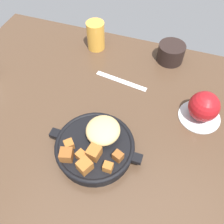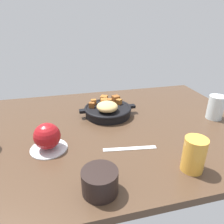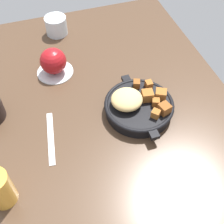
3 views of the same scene
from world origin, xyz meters
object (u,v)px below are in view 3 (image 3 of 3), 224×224
Objects in this scene: red_apple at (53,61)px; water_glass_short at (56,26)px; cast_iron_skillet at (138,105)px; butter_knife at (51,138)px.

water_glass_short is at bearing -13.21° from red_apple.
cast_iron_skillet is at bearing -140.66° from red_apple.
water_glass_short is (45.97, -11.09, 3.13)cm from butter_knife.
red_apple is at bearing -6.00° from butter_knife.
red_apple is (23.91, 19.60, 2.04)cm from cast_iron_skillet.
water_glass_short is (44.55, 14.75, 0.55)cm from cast_iron_skillet.
red_apple reaches higher than water_glass_short.
butter_knife is 47.39cm from water_glass_short.
cast_iron_skillet is at bearing -161.68° from water_glass_short.
cast_iron_skillet reaches higher than water_glass_short.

